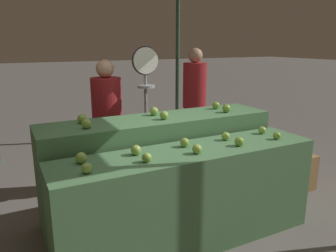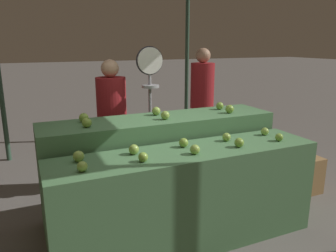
% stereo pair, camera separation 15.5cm
% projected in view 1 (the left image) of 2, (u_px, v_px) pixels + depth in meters
% --- Properties ---
extents(ground_plane, '(60.00, 60.00, 0.00)m').
position_uv_depth(ground_plane, '(189.00, 241.00, 2.99)').
color(ground_plane, '#66605B').
extents(display_counter_front, '(2.36, 0.55, 0.87)m').
position_uv_depth(display_counter_front, '(190.00, 197.00, 2.88)').
color(display_counter_front, '#4C7A4C').
rests_on(display_counter_front, ground_plane).
extents(display_counter_back, '(2.36, 0.55, 1.04)m').
position_uv_depth(display_counter_back, '(160.00, 166.00, 3.38)').
color(display_counter_back, '#4C7A4C').
rests_on(display_counter_back, ground_plane).
extents(apple_front_0, '(0.08, 0.08, 0.08)m').
position_uv_depth(apple_front_0, '(87.00, 168.00, 2.27)').
color(apple_front_0, '#8EB247').
rests_on(apple_front_0, display_counter_front).
extents(apple_front_1, '(0.08, 0.08, 0.08)m').
position_uv_depth(apple_front_1, '(147.00, 158.00, 2.48)').
color(apple_front_1, '#84AD3D').
rests_on(apple_front_1, display_counter_front).
extents(apple_front_2, '(0.08, 0.08, 0.08)m').
position_uv_depth(apple_front_2, '(197.00, 149.00, 2.67)').
color(apple_front_2, '#8EB247').
rests_on(apple_front_2, display_counter_front).
extents(apple_front_3, '(0.08, 0.08, 0.08)m').
position_uv_depth(apple_front_3, '(239.00, 141.00, 2.87)').
color(apple_front_3, '#7AA338').
rests_on(apple_front_3, display_counter_front).
extents(apple_front_4, '(0.07, 0.07, 0.07)m').
position_uv_depth(apple_front_4, '(277.00, 136.00, 3.07)').
color(apple_front_4, '#7AA338').
rests_on(apple_front_4, display_counter_front).
extents(apple_front_5, '(0.09, 0.09, 0.09)m').
position_uv_depth(apple_front_5, '(81.00, 158.00, 2.46)').
color(apple_front_5, '#8EB247').
rests_on(apple_front_5, display_counter_front).
extents(apple_front_6, '(0.08, 0.08, 0.08)m').
position_uv_depth(apple_front_6, '(136.00, 150.00, 2.64)').
color(apple_front_6, '#8EB247').
rests_on(apple_front_6, display_counter_front).
extents(apple_front_7, '(0.08, 0.08, 0.08)m').
position_uv_depth(apple_front_7, '(184.00, 142.00, 2.85)').
color(apple_front_7, '#84AD3D').
rests_on(apple_front_7, display_counter_front).
extents(apple_front_8, '(0.08, 0.08, 0.08)m').
position_uv_depth(apple_front_8, '(226.00, 136.00, 3.05)').
color(apple_front_8, '#8EB247').
rests_on(apple_front_8, display_counter_front).
extents(apple_front_9, '(0.08, 0.08, 0.08)m').
position_uv_depth(apple_front_9, '(262.00, 130.00, 3.26)').
color(apple_front_9, '#8EB247').
rests_on(apple_front_9, display_counter_front).
extents(apple_back_0, '(0.09, 0.09, 0.09)m').
position_uv_depth(apple_back_0, '(86.00, 124.00, 2.82)').
color(apple_back_0, '#84AD3D').
rests_on(apple_back_0, display_counter_back).
extents(apple_back_1, '(0.08, 0.08, 0.08)m').
position_uv_depth(apple_back_1, '(164.00, 115.00, 3.15)').
color(apple_back_1, '#8EB247').
rests_on(apple_back_1, display_counter_back).
extents(apple_back_2, '(0.09, 0.09, 0.09)m').
position_uv_depth(apple_back_2, '(226.00, 108.00, 3.47)').
color(apple_back_2, '#7AA338').
rests_on(apple_back_2, display_counter_back).
extents(apple_back_3, '(0.09, 0.09, 0.09)m').
position_uv_depth(apple_back_3, '(82.00, 119.00, 3.00)').
color(apple_back_3, '#84AD3D').
rests_on(apple_back_3, display_counter_back).
extents(apple_back_4, '(0.09, 0.09, 0.09)m').
position_uv_depth(apple_back_4, '(154.00, 111.00, 3.34)').
color(apple_back_4, '#8EB247').
rests_on(apple_back_4, display_counter_back).
extents(apple_back_5, '(0.08, 0.08, 0.08)m').
position_uv_depth(apple_back_5, '(216.00, 105.00, 3.66)').
color(apple_back_5, '#7AA338').
rests_on(apple_back_5, display_counter_back).
extents(produce_scale, '(0.32, 0.20, 1.72)m').
position_uv_depth(produce_scale, '(146.00, 86.00, 3.76)').
color(produce_scale, '#99999E').
rests_on(produce_scale, ground_plane).
extents(person_vendor_at_scale, '(0.47, 0.47, 1.57)m').
position_uv_depth(person_vendor_at_scale, '(107.00, 117.00, 3.88)').
color(person_vendor_at_scale, '#2D2D38').
rests_on(person_vendor_at_scale, ground_plane).
extents(person_customer_left, '(0.38, 0.38, 1.68)m').
position_uv_depth(person_customer_left, '(194.00, 95.00, 5.06)').
color(person_customer_left, '#2D2D38').
rests_on(person_customer_left, ground_plane).
extents(wooden_crate_side, '(0.44, 0.44, 0.44)m').
position_uv_depth(wooden_crate_side, '(291.00, 171.00, 4.05)').
color(wooden_crate_side, '#9E7547').
rests_on(wooden_crate_side, ground_plane).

